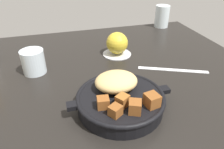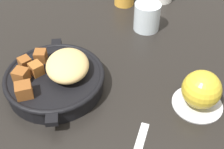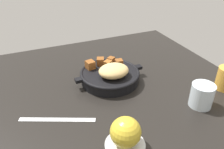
% 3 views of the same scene
% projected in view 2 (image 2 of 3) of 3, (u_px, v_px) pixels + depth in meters
% --- Properties ---
extents(ground_plane, '(0.99, 1.02, 0.02)m').
position_uv_depth(ground_plane, '(101.00, 97.00, 0.66)').
color(ground_plane, black).
extents(cast_iron_skillet, '(0.27, 0.22, 0.08)m').
position_uv_depth(cast_iron_skillet, '(56.00, 77.00, 0.64)').
color(cast_iron_skillet, black).
rests_on(cast_iron_skillet, ground_plane).
extents(saucer_plate, '(0.11, 0.11, 0.01)m').
position_uv_depth(saucer_plate, '(197.00, 103.00, 0.62)').
color(saucer_plate, '#B7BABF').
rests_on(saucer_plate, ground_plane).
extents(red_apple, '(0.08, 0.08, 0.08)m').
position_uv_depth(red_apple, '(201.00, 89.00, 0.59)').
color(red_apple, gold).
rests_on(red_apple, saucer_plate).
extents(water_glass_short, '(0.07, 0.07, 0.08)m').
position_uv_depth(water_glass_short, '(147.00, 17.00, 0.81)').
color(water_glass_short, silver).
rests_on(water_glass_short, ground_plane).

